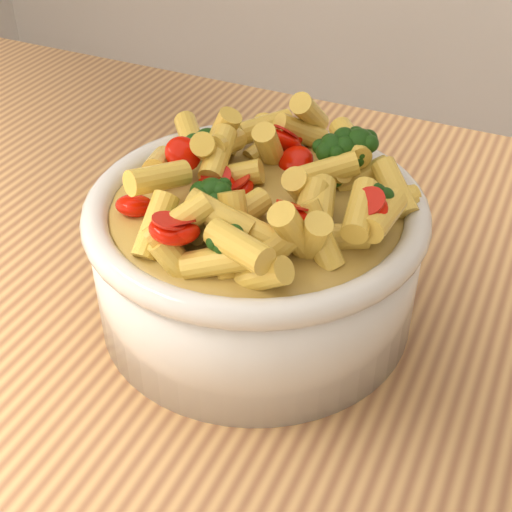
% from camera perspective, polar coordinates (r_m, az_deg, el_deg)
% --- Properties ---
extents(table, '(1.20, 0.80, 0.90)m').
position_cam_1_polar(table, '(0.64, -7.99, -10.32)').
color(table, tan).
rests_on(table, ground).
extents(serving_bowl, '(0.24, 0.24, 0.10)m').
position_cam_1_polar(serving_bowl, '(0.52, 0.00, 0.11)').
color(serving_bowl, silver).
rests_on(serving_bowl, table).
extents(pasta_salad, '(0.19, 0.19, 0.04)m').
position_cam_1_polar(pasta_salad, '(0.48, 0.00, 6.21)').
color(pasta_salad, '#FFD550').
rests_on(pasta_salad, serving_bowl).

